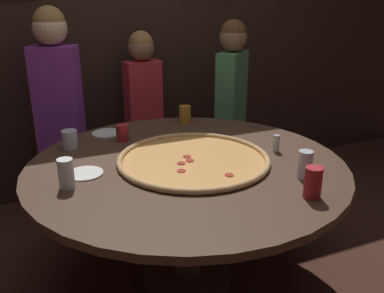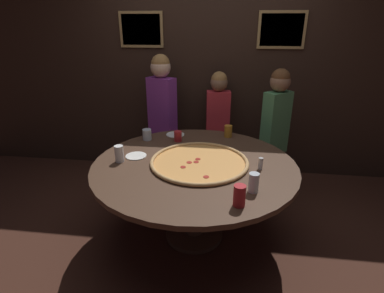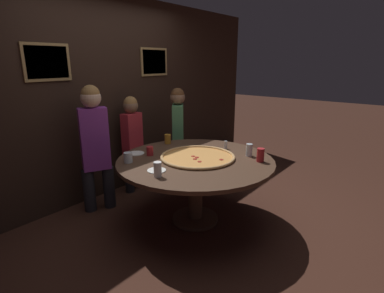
# 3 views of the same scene
# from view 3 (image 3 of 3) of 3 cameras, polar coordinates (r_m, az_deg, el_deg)

# --- Properties ---
(ground_plane) EXTENTS (24.00, 24.00, 0.00)m
(ground_plane) POSITION_cam_3_polar(r_m,az_deg,el_deg) (3.56, 0.61, -13.76)
(ground_plane) COLOR #422319
(back_wall) EXTENTS (6.40, 0.08, 2.60)m
(back_wall) POSITION_cam_3_polar(r_m,az_deg,el_deg) (4.17, -15.40, 9.10)
(back_wall) COLOR black
(back_wall) RESTS_ON ground_plane
(dining_table) EXTENTS (1.70, 1.70, 0.74)m
(dining_table) POSITION_cam_3_polar(r_m,az_deg,el_deg) (3.29, 0.64, -4.32)
(dining_table) COLOR #4C3323
(dining_table) RESTS_ON ground_plane
(giant_pizza) EXTENTS (0.82, 0.82, 0.03)m
(giant_pizza) POSITION_cam_3_polar(r_m,az_deg,el_deg) (3.28, 1.04, -1.95)
(giant_pizza) COLOR #E0994C
(giant_pizza) RESTS_ON dining_table
(drink_cup_front_edge) EXTENTS (0.07, 0.07, 0.14)m
(drink_cup_front_edge) POSITION_cam_3_polar(r_m,az_deg,el_deg) (2.75, -6.57, -4.36)
(drink_cup_front_edge) COLOR white
(drink_cup_front_edge) RESTS_ON dining_table
(drink_cup_beside_pizza) EXTENTS (0.08, 0.08, 0.14)m
(drink_cup_beside_pizza) POSITION_cam_3_polar(r_m,az_deg,el_deg) (3.22, 12.91, -1.60)
(drink_cup_beside_pizza) COLOR #B22328
(drink_cup_beside_pizza) RESTS_ON dining_table
(drink_cup_centre_back) EXTENTS (0.07, 0.07, 0.14)m
(drink_cup_centre_back) POSITION_cam_3_polar(r_m,az_deg,el_deg) (3.39, 10.84, -0.65)
(drink_cup_centre_back) COLOR silver
(drink_cup_centre_back) RESTS_ON dining_table
(drink_cup_far_right) EXTENTS (0.08, 0.08, 0.10)m
(drink_cup_far_right) POSITION_cam_3_polar(r_m,az_deg,el_deg) (3.39, -8.03, -0.85)
(drink_cup_far_right) COLOR #B22328
(drink_cup_far_right) RESTS_ON dining_table
(drink_cup_near_right) EXTENTS (0.08, 0.08, 0.12)m
(drink_cup_near_right) POSITION_cam_3_polar(r_m,az_deg,el_deg) (3.85, -4.66, 1.42)
(drink_cup_near_right) COLOR #BC7A23
(drink_cup_near_right) RESTS_ON dining_table
(drink_cup_by_shaker) EXTENTS (0.09, 0.09, 0.11)m
(drink_cup_by_shaker) POSITION_cam_3_polar(r_m,az_deg,el_deg) (3.19, -12.08, -2.06)
(drink_cup_by_shaker) COLOR silver
(drink_cup_by_shaker) RESTS_ON dining_table
(white_plate_far_back) EXTENTS (0.18, 0.18, 0.01)m
(white_plate_far_back) POSITION_cam_3_polar(r_m,az_deg,el_deg) (2.93, -6.76, -4.53)
(white_plate_far_back) COLOR white
(white_plate_far_back) RESTS_ON dining_table
(white_plate_beside_cup) EXTENTS (0.19, 0.19, 0.01)m
(white_plate_beside_cup) POSITION_cam_3_polar(r_m,az_deg,el_deg) (3.49, -10.62, -1.29)
(white_plate_beside_cup) COLOR white
(white_plate_beside_cup) RESTS_ON dining_table
(condiment_shaker) EXTENTS (0.04, 0.04, 0.10)m
(condiment_shaker) POSITION_cam_3_polar(r_m,az_deg,el_deg) (3.63, 6.43, 0.32)
(condiment_shaker) COLOR silver
(condiment_shaker) RESTS_ON dining_table
(diner_side_right) EXTENTS (0.40, 0.29, 1.51)m
(diner_side_right) POSITION_cam_3_polar(r_m,az_deg,el_deg) (3.67, -18.02, 0.88)
(diner_side_right) COLOR #232328
(diner_side_right) RESTS_ON ground_plane
(diner_far_right) EXTENTS (0.35, 0.32, 1.40)m
(diner_far_right) POSITION_cam_3_polar(r_m,az_deg,el_deg) (4.38, -2.67, 3.19)
(diner_far_right) COLOR #232328
(diner_far_right) RESTS_ON ground_plane
(diner_centre_back) EXTENTS (0.34, 0.20, 1.32)m
(diner_centre_back) POSITION_cam_3_polar(r_m,az_deg,el_deg) (4.15, -11.28, 1.52)
(diner_centre_back) COLOR #232328
(diner_centre_back) RESTS_ON ground_plane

